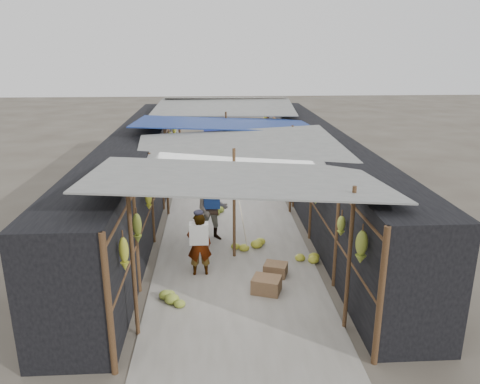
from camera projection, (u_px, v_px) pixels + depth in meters
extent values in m
plane|color=#6B6356|center=(242.00, 330.00, 8.15)|extent=(80.00, 80.00, 0.00)
cube|color=#9E998E|center=(229.00, 207.00, 14.34)|extent=(3.60, 16.00, 0.02)
cube|color=black|center=(138.00, 173.00, 13.85)|extent=(1.40, 15.00, 2.30)
cube|color=black|center=(318.00, 170.00, 14.15)|extent=(1.40, 15.00, 2.30)
cube|color=brown|center=(276.00, 270.00, 10.06)|extent=(0.57, 0.52, 0.29)
cube|color=brown|center=(266.00, 285.00, 9.35)|extent=(0.67, 0.60, 0.33)
cube|color=brown|center=(198.00, 182.00, 16.59)|extent=(0.46, 0.40, 0.27)
cylinder|color=black|center=(272.00, 178.00, 17.31)|extent=(0.54, 0.54, 0.16)
imported|color=white|center=(199.00, 244.00, 9.94)|extent=(0.54, 0.38, 1.42)
imported|color=#2040A1|center=(212.00, 209.00, 11.73)|extent=(0.84, 0.66, 1.67)
imported|color=#4F4944|center=(271.00, 172.00, 16.81)|extent=(0.39, 0.59, 0.86)
cylinder|color=brown|center=(133.00, 266.00, 7.66)|extent=(0.07, 0.07, 2.60)
cylinder|color=brown|center=(349.00, 260.00, 7.86)|extent=(0.07, 0.07, 2.60)
cylinder|color=brown|center=(234.00, 204.00, 10.62)|extent=(0.07, 0.07, 2.60)
cylinder|color=brown|center=(167.00, 172.00, 13.38)|extent=(0.07, 0.07, 2.60)
cylinder|color=brown|center=(291.00, 170.00, 13.58)|extent=(0.07, 0.07, 2.60)
cylinder|color=brown|center=(226.00, 149.00, 16.34)|extent=(0.07, 0.07, 2.60)
cylinder|color=brown|center=(180.00, 134.00, 19.10)|extent=(0.07, 0.07, 2.60)
cylinder|color=brown|center=(267.00, 133.00, 19.30)|extent=(0.07, 0.07, 2.60)
cube|color=gray|center=(239.00, 177.00, 8.36)|extent=(5.21, 3.19, 0.52)
cube|color=gray|center=(240.00, 148.00, 11.46)|extent=(5.23, 3.73, 0.50)
cube|color=navy|center=(224.00, 123.00, 14.56)|extent=(5.40, 3.60, 0.41)
cube|color=gray|center=(224.00, 107.00, 17.68)|extent=(5.37, 3.66, 0.27)
cube|color=gray|center=(225.00, 97.00, 19.94)|extent=(5.00, 1.99, 0.24)
cylinder|color=brown|center=(160.00, 143.00, 13.62)|extent=(0.06, 15.00, 0.06)
cylinder|color=brown|center=(296.00, 141.00, 13.84)|extent=(0.06, 15.00, 0.06)
cylinder|color=gray|center=(229.00, 142.00, 13.73)|extent=(0.02, 15.00, 0.02)
cube|color=navy|center=(212.00, 129.00, 17.71)|extent=(0.65, 0.03, 0.60)
cube|color=silver|center=(248.00, 135.00, 16.25)|extent=(0.60, 0.03, 0.55)
cube|color=#A9341A|center=(263.00, 162.00, 12.64)|extent=(0.50, 0.03, 0.60)
cube|color=#1C35B8|center=(253.00, 174.00, 11.56)|extent=(0.55, 0.03, 0.65)
ellipsoid|color=#ABAD2C|center=(124.00, 254.00, 7.32)|extent=(0.15, 0.13, 0.58)
ellipsoid|color=olive|center=(137.00, 228.00, 8.61)|extent=(0.17, 0.15, 0.59)
ellipsoid|color=#ABAD2C|center=(148.00, 200.00, 10.16)|extent=(0.15, 0.13, 0.46)
ellipsoid|color=#ABAD2C|center=(156.00, 174.00, 11.48)|extent=(0.16, 0.13, 0.44)
ellipsoid|color=#ABAD2C|center=(163.00, 160.00, 13.22)|extent=(0.17, 0.15, 0.39)
ellipsoid|color=#ABAD2C|center=(166.00, 150.00, 14.20)|extent=(0.14, 0.12, 0.41)
ellipsoid|color=olive|center=(170.00, 141.00, 15.61)|extent=(0.19, 0.16, 0.59)
ellipsoid|color=#ABAD2C|center=(174.00, 131.00, 17.32)|extent=(0.14, 0.12, 0.47)
ellipsoid|color=#ABAD2C|center=(177.00, 124.00, 18.48)|extent=(0.17, 0.14, 0.41)
ellipsoid|color=#ABAD2C|center=(180.00, 120.00, 20.55)|extent=(0.19, 0.16, 0.47)
ellipsoid|color=olive|center=(361.00, 247.00, 7.45)|extent=(0.20, 0.17, 0.58)
ellipsoid|color=olive|center=(341.00, 226.00, 8.61)|extent=(0.16, 0.13, 0.40)
ellipsoid|color=olive|center=(316.00, 193.00, 10.68)|extent=(0.19, 0.16, 0.54)
ellipsoid|color=#ABAD2C|center=(304.00, 168.00, 12.00)|extent=(0.18, 0.15, 0.36)
ellipsoid|color=olive|center=(295.00, 160.00, 13.41)|extent=(0.20, 0.17, 0.37)
ellipsoid|color=olive|center=(286.00, 142.00, 14.96)|extent=(0.20, 0.17, 0.37)
ellipsoid|color=#ABAD2C|center=(281.00, 139.00, 15.99)|extent=(0.15, 0.12, 0.39)
ellipsoid|color=olive|center=(274.00, 127.00, 17.73)|extent=(0.17, 0.14, 0.38)
ellipsoid|color=olive|center=(271.00, 129.00, 18.79)|extent=(0.14, 0.12, 0.49)
ellipsoid|color=#ABAD2C|center=(266.00, 118.00, 20.63)|extent=(0.17, 0.14, 0.53)
ellipsoid|color=olive|center=(169.00, 296.00, 9.03)|extent=(0.53, 0.45, 0.26)
ellipsoid|color=#ABAD2C|center=(310.00, 258.00, 10.63)|extent=(0.52, 0.44, 0.26)
ellipsoid|color=olive|center=(194.00, 181.00, 16.57)|extent=(0.68, 0.58, 0.34)
ellipsoid|color=olive|center=(273.00, 191.00, 15.44)|extent=(0.69, 0.58, 0.34)
ellipsoid|color=#ABAD2C|center=(248.00, 241.00, 11.46)|extent=(0.68, 0.58, 0.34)
ellipsoid|color=olive|center=(217.00, 210.00, 13.76)|extent=(0.50, 0.42, 0.25)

